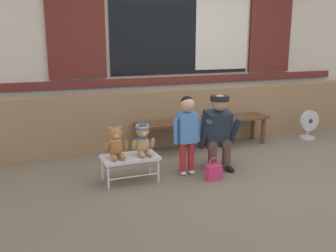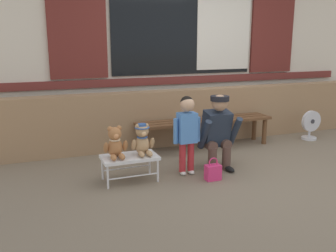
{
  "view_description": "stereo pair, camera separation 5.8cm",
  "coord_description": "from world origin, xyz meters",
  "views": [
    {
      "loc": [
        -2.49,
        -3.77,
        1.6
      ],
      "look_at": [
        -0.82,
        0.41,
        0.55
      ],
      "focal_mm": 39.68,
      "sensor_mm": 36.0,
      "label": 1
    },
    {
      "loc": [
        -2.43,
        -3.79,
        1.6
      ],
      "look_at": [
        -0.82,
        0.41,
        0.55
      ],
      "focal_mm": 39.68,
      "sensor_mm": 36.0,
      "label": 2
    }
  ],
  "objects": [
    {
      "name": "ground_plane",
      "position": [
        0.0,
        0.0,
        0.0
      ],
      "size": [
        60.0,
        60.0,
        0.0
      ],
      "primitive_type": "plane",
      "color": "#756651"
    },
    {
      "name": "handbag_on_ground",
      "position": [
        -0.48,
        -0.16,
        0.1
      ],
      "size": [
        0.18,
        0.11,
        0.27
      ],
      "color": "#E53370",
      "rests_on": "ground"
    },
    {
      "name": "wooden_bench_long",
      "position": [
        0.02,
        1.06,
        0.37
      ],
      "size": [
        2.1,
        0.4,
        0.44
      ],
      "color": "brown",
      "rests_on": "ground"
    },
    {
      "name": "child_standing",
      "position": [
        -0.69,
        0.13,
        0.59
      ],
      "size": [
        0.35,
        0.18,
        0.96
      ],
      "color": "#B7282D",
      "rests_on": "ground"
    },
    {
      "name": "floor_fan",
      "position": [
        1.84,
        0.87,
        0.24
      ],
      "size": [
        0.34,
        0.24,
        0.48
      ],
      "color": "silver",
      "rests_on": "ground"
    },
    {
      "name": "shop_facade",
      "position": [
        0.0,
        1.94,
        1.71
      ],
      "size": [
        6.72,
        0.26,
        3.4
      ],
      "color": "beige",
      "rests_on": "ground"
    },
    {
      "name": "small_display_bench",
      "position": [
        -1.39,
        0.16,
        0.27
      ],
      "size": [
        0.64,
        0.36,
        0.3
      ],
      "color": "silver",
      "rests_on": "ground"
    },
    {
      "name": "brick_low_wall",
      "position": [
        0.0,
        1.43,
        0.42
      ],
      "size": [
        6.59,
        0.25,
        0.85
      ],
      "primitive_type": "cube",
      "color": "#997551",
      "rests_on": "ground"
    },
    {
      "name": "teddy_bear_with_hat",
      "position": [
        -1.23,
        0.16,
        0.47
      ],
      "size": [
        0.28,
        0.27,
        0.36
      ],
      "color": "tan",
      "rests_on": "small_display_bench"
    },
    {
      "name": "adult_crouching",
      "position": [
        -0.25,
        0.18,
        0.48
      ],
      "size": [
        0.5,
        0.49,
        0.95
      ],
      "color": "brown",
      "rests_on": "ground"
    },
    {
      "name": "teddy_bear_plain",
      "position": [
        -1.55,
        0.16,
        0.46
      ],
      "size": [
        0.28,
        0.26,
        0.36
      ],
      "color": "#A86B3D",
      "rests_on": "small_display_bench"
    }
  ]
}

